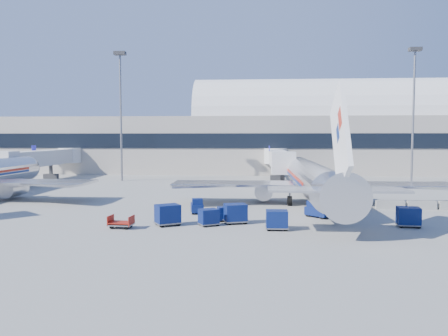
# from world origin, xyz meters

# --- Properties ---
(ground) EXTENTS (260.00, 260.00, 0.00)m
(ground) POSITION_xyz_m (0.00, 0.00, 0.00)
(ground) COLOR gray
(ground) RESTS_ON ground
(terminal) EXTENTS (170.00, 28.15, 21.00)m
(terminal) POSITION_xyz_m (-13.60, 55.96, 7.52)
(terminal) COLOR #B2AA9E
(terminal) RESTS_ON ground
(airliner_main) EXTENTS (32.00, 37.26, 12.07)m
(airliner_main) POSITION_xyz_m (10.00, 4.51, 2.93)
(airliner_main) COLOR silver
(airliner_main) RESTS_ON ground
(jetbridge_near) EXTENTS (4.40, 27.50, 6.25)m
(jetbridge_near) POSITION_xyz_m (7.60, 30.81, 3.93)
(jetbridge_near) COLOR silver
(jetbridge_near) RESTS_ON ground
(jetbridge_mid) EXTENTS (4.40, 27.50, 6.25)m
(jetbridge_mid) POSITION_xyz_m (-34.40, 30.81, 3.93)
(jetbridge_mid) COLOR silver
(jetbridge_mid) RESTS_ON ground
(mast_west) EXTENTS (2.00, 1.20, 22.60)m
(mast_west) POSITION_xyz_m (-20.00, 30.00, 14.79)
(mast_west) COLOR slate
(mast_west) RESTS_ON ground
(mast_east) EXTENTS (2.00, 1.20, 22.60)m
(mast_east) POSITION_xyz_m (30.00, 30.00, 14.79)
(mast_east) COLOR slate
(mast_east) RESTS_ON ground
(barrier_near) EXTENTS (3.00, 0.55, 0.90)m
(barrier_near) POSITION_xyz_m (18.00, 2.00, 0.45)
(barrier_near) COLOR #9E9E96
(barrier_near) RESTS_ON ground
(barrier_mid) EXTENTS (3.00, 0.55, 0.90)m
(barrier_mid) POSITION_xyz_m (21.30, 2.00, 0.45)
(barrier_mid) COLOR #9E9E96
(barrier_mid) RESTS_ON ground
(tug_lead) EXTENTS (2.24, 1.63, 1.31)m
(tug_lead) POSITION_xyz_m (0.82, -5.98, 0.60)
(tug_lead) COLOR #0A174C
(tug_lead) RESTS_ON ground
(tug_right) EXTENTS (2.54, 2.55, 1.56)m
(tug_right) POSITION_xyz_m (9.48, -3.45, 0.71)
(tug_right) COLOR #0A174C
(tug_right) RESTS_ON ground
(tug_left) EXTENTS (1.63, 2.56, 1.55)m
(tug_left) POSITION_xyz_m (-2.38, -2.00, 0.71)
(tug_left) COLOR #0A174C
(tug_left) RESTS_ON ground
(cart_train_a) EXTENTS (2.33, 2.02, 1.75)m
(cart_train_a) POSITION_xyz_m (1.76, -7.07, 0.93)
(cart_train_a) COLOR #0A174C
(cart_train_a) RESTS_ON ground
(cart_train_b) EXTENTS (2.06, 1.92, 1.46)m
(cart_train_b) POSITION_xyz_m (-0.53, -8.22, 0.78)
(cart_train_b) COLOR #0A174C
(cart_train_b) RESTS_ON ground
(cart_train_c) EXTENTS (2.60, 2.43, 1.83)m
(cart_train_c) POSITION_xyz_m (-4.12, -8.35, 0.98)
(cart_train_c) COLOR #0A174C
(cart_train_c) RESTS_ON ground
(cart_solo_near) EXTENTS (1.88, 1.45, 1.64)m
(cart_solo_near) POSITION_xyz_m (5.29, -9.57, 0.87)
(cart_solo_near) COLOR #0A174C
(cart_solo_near) RESTS_ON ground
(cart_solo_far) EXTENTS (2.09, 1.69, 1.71)m
(cart_solo_far) POSITION_xyz_m (16.62, -7.57, 0.91)
(cart_solo_far) COLOR #0A174C
(cart_solo_far) RESTS_ON ground
(cart_open_red) EXTENTS (2.09, 1.57, 0.53)m
(cart_open_red) POSITION_xyz_m (-7.80, -9.77, 0.38)
(cart_open_red) COLOR slate
(cart_open_red) RESTS_ON ground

